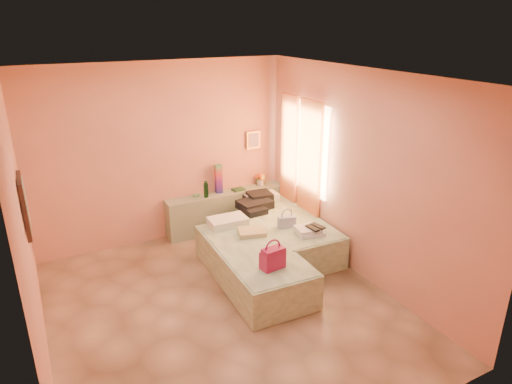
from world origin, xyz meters
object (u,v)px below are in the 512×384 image
(magenta_handbag, at_px, (273,258))
(towel_stack, at_px, (310,231))
(green_book, at_px, (238,189))
(flower_vase, at_px, (260,178))
(bed_left, at_px, (253,264))
(bed_right, at_px, (285,232))
(headboard_ledge, at_px, (226,210))
(blue_handbag, at_px, (287,222))
(water_bottle, at_px, (206,190))

(magenta_handbag, xyz_separation_m, towel_stack, (0.93, 0.57, -0.09))
(green_book, bearing_deg, towel_stack, -88.59)
(flower_vase, bearing_deg, towel_stack, -94.66)
(bed_left, height_order, bed_right, same)
(towel_stack, bearing_deg, headboard_ledge, 107.34)
(headboard_ledge, xyz_separation_m, green_book, (0.23, -0.01, 0.34))
(green_book, bearing_deg, flower_vase, -1.67)
(headboard_ledge, relative_size, towel_stack, 5.86)
(bed_left, bearing_deg, flower_vase, 60.95)
(blue_handbag, bearing_deg, headboard_ledge, 119.70)
(magenta_handbag, bearing_deg, headboard_ledge, 72.89)
(green_book, distance_m, magenta_handbag, 2.35)
(green_book, xyz_separation_m, blue_handbag, (0.14, -1.34, -0.08))
(blue_handbag, relative_size, towel_stack, 0.73)
(flower_vase, distance_m, towel_stack, 1.77)
(bed_left, distance_m, water_bottle, 1.73)
(bed_left, bearing_deg, headboard_ledge, 79.55)
(bed_left, height_order, blue_handbag, blue_handbag)
(headboard_ledge, height_order, bed_right, headboard_ledge)
(bed_right, xyz_separation_m, blue_handbag, (-0.16, -0.30, 0.33))
(headboard_ledge, bearing_deg, bed_right, -63.43)
(flower_vase, relative_size, magenta_handbag, 0.85)
(water_bottle, relative_size, towel_stack, 0.75)
(bed_right, height_order, towel_stack, towel_stack)
(green_book, bearing_deg, water_bottle, 175.38)
(water_bottle, height_order, magenta_handbag, water_bottle)
(green_book, height_order, blue_handbag, green_book)
(blue_handbag, bearing_deg, bed_right, 76.73)
(magenta_handbag, bearing_deg, bed_right, 45.90)
(water_bottle, distance_m, flower_vase, 1.05)
(bed_left, xyz_separation_m, green_book, (0.60, 1.69, 0.42))
(bed_right, bearing_deg, magenta_handbag, -124.92)
(towel_stack, bearing_deg, bed_left, 179.63)
(flower_vase, relative_size, towel_stack, 0.71)
(towel_stack, bearing_deg, green_book, 100.28)
(bed_left, xyz_separation_m, flower_vase, (1.05, 1.75, 0.52))
(flower_vase, xyz_separation_m, towel_stack, (-0.14, -1.75, -0.22))
(magenta_handbag, bearing_deg, water_bottle, 82.08)
(flower_vase, bearing_deg, magenta_handbag, -114.80)
(bed_left, bearing_deg, towel_stack, 1.62)
(bed_left, distance_m, green_book, 1.84)
(bed_right, height_order, green_book, green_book)
(water_bottle, bearing_deg, blue_handbag, -60.41)
(flower_vase, bearing_deg, green_book, -172.79)
(green_book, height_order, towel_stack, green_book)
(green_book, relative_size, magenta_handbag, 0.68)
(magenta_handbag, height_order, blue_handbag, magenta_handbag)
(flower_vase, bearing_deg, bed_right, -97.82)
(magenta_handbag, distance_m, towel_stack, 1.10)
(magenta_handbag, relative_size, towel_stack, 0.84)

